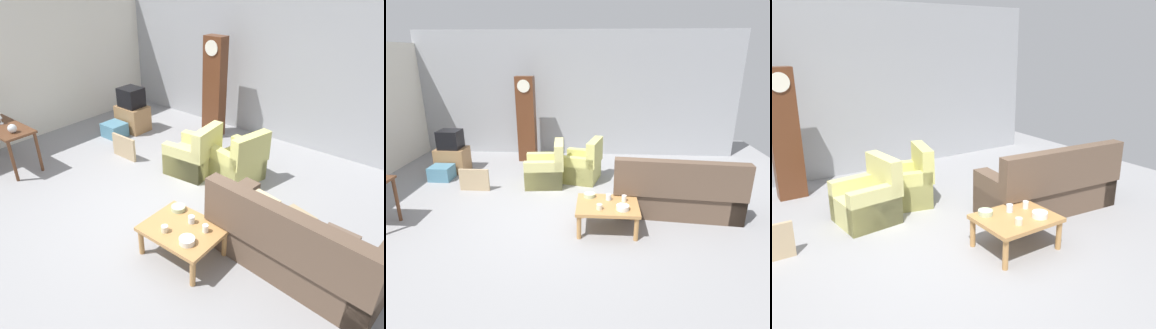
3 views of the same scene
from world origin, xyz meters
The scene contains 20 objects.
ground_plane centered at (0.00, 0.00, 0.00)m, with size 10.40×10.40×0.00m, color gray.
garage_door_wall centered at (0.00, 3.60, 1.60)m, with size 8.40×0.16×3.20m, color #9EA0A5.
pegboard_wall_left centered at (-4.20, 0.40, 1.44)m, with size 0.12×6.40×2.88m, color silver.
couch_floral centered at (1.98, 0.12, 0.36)m, with size 2.17×1.07×1.04m.
armchair_olive_near centered at (-0.44, 1.27, 0.31)m, with size 0.87×0.84×0.92m.
armchair_olive_far centered at (0.30, 1.57, 0.31)m, with size 0.94×0.92×0.92m.
coffee_table_wood centered at (0.80, -0.49, 0.36)m, with size 0.96×0.76×0.43m.
console_table_dark centered at (-3.24, -0.69, 0.68)m, with size 1.30×0.56×0.79m.
grandfather_clock centered at (-1.18, 2.87, 1.06)m, with size 0.44×0.30×2.11m.
tv_stand_cabinet centered at (-2.75, 1.91, 0.28)m, with size 0.68×0.52×0.56m, color #997047.
tv_crt centered at (-2.75, 1.91, 0.77)m, with size 0.48×0.44×0.42m, color black.
framed_picture_leaning centered at (-1.84, 0.84, 0.23)m, with size 0.60×0.05×0.45m, color tan.
storage_box_blue centered at (-2.79, 1.39, 0.15)m, with size 0.46×0.43×0.31m, color teal.
glass_dome_cloche centered at (-2.83, -0.72, 0.87)m, with size 0.15×0.15×0.15m, color silver.
cup_white_porcelain centered at (1.06, -0.37, 0.47)m, with size 0.08×0.08×0.10m, color white.
cup_blue_rimmed centered at (0.82, -0.34, 0.47)m, with size 0.09×0.09×0.10m, color silver.
cup_cream_tall centered at (0.67, -0.68, 0.47)m, with size 0.09×0.09×0.08m, color beige.
bowl_white_stacked centered at (1.02, -0.67, 0.46)m, with size 0.19×0.19×0.07m, color white.
bowl_shallow_green centered at (0.51, -0.24, 0.46)m, with size 0.19×0.19×0.06m, color #B2C69E.
wine_glass_short centered at (-3.36, -0.66, 0.92)m, with size 0.07×0.07×0.20m.
Camera 1 is at (3.08, -3.10, 3.24)m, focal length 33.03 mm.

